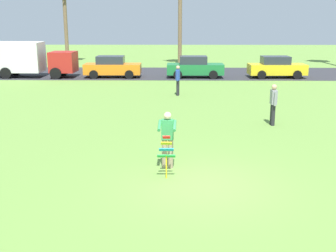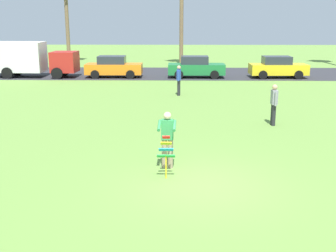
% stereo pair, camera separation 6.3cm
% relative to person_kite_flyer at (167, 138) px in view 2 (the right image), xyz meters
% --- Properties ---
extents(ground_plane, '(120.00, 120.00, 0.00)m').
position_rel_person_kite_flyer_xyz_m(ground_plane, '(0.97, -1.35, -0.95)').
color(ground_plane, olive).
extents(road_strip, '(120.00, 8.00, 0.01)m').
position_rel_person_kite_flyer_xyz_m(road_strip, '(0.97, 22.34, -0.95)').
color(road_strip, '#2D2D33').
rests_on(road_strip, ground).
extents(person_kite_flyer, '(0.55, 0.66, 1.73)m').
position_rel_person_kite_flyer_xyz_m(person_kite_flyer, '(0.00, 0.00, 0.00)').
color(person_kite_flyer, gray).
rests_on(person_kite_flyer, ground).
extents(kite_held, '(0.51, 0.63, 1.13)m').
position_rel_person_kite_flyer_xyz_m(kite_held, '(-0.02, -0.70, -0.19)').
color(kite_held, red).
rests_on(kite_held, ground).
extents(parked_truck_red_cab, '(6.76, 2.26, 2.62)m').
position_rel_person_kite_flyer_xyz_m(parked_truck_red_cab, '(-10.97, 19.94, 0.46)').
color(parked_truck_red_cab, '#B2231E').
rests_on(parked_truck_red_cab, ground).
extents(parked_car_orange, '(4.21, 1.86, 1.60)m').
position_rel_person_kite_flyer_xyz_m(parked_car_orange, '(-4.46, 19.94, -0.18)').
color(parked_car_orange, orange).
rests_on(parked_car_orange, ground).
extents(parked_car_green, '(4.21, 1.86, 1.60)m').
position_rel_person_kite_flyer_xyz_m(parked_car_green, '(1.72, 19.94, -0.18)').
color(parked_car_green, '#1E7238').
rests_on(parked_car_green, ground).
extents(parked_car_yellow, '(4.24, 1.91, 1.60)m').
position_rel_person_kite_flyer_xyz_m(parked_car_yellow, '(7.82, 19.94, -0.18)').
color(parked_car_yellow, yellow).
rests_on(parked_car_yellow, ground).
extents(person_walker_near, '(0.26, 0.57, 1.73)m').
position_rel_person_kite_flyer_xyz_m(person_walker_near, '(0.40, 12.37, -0.02)').
color(person_walker_near, '#26262B').
rests_on(person_walker_near, ground).
extents(person_walker_far, '(0.24, 0.57, 1.73)m').
position_rel_person_kite_flyer_xyz_m(person_walker_far, '(4.34, 5.38, -0.02)').
color(person_walker_far, '#26262B').
rests_on(person_walker_far, ground).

